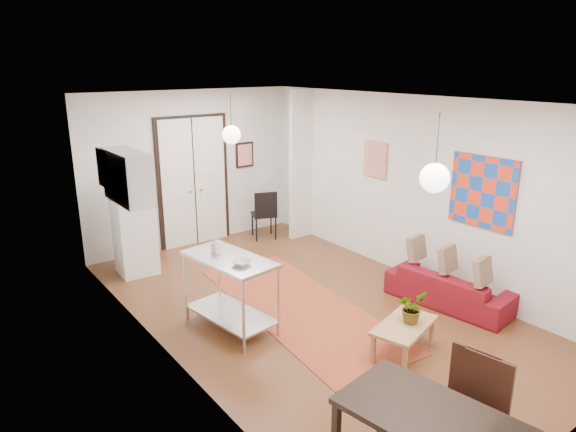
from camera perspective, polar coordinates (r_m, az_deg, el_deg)
floor at (r=7.46m, az=2.22°, el=-10.12°), size 7.00×7.00×0.00m
ceiling at (r=6.68m, az=2.50°, el=12.69°), size 4.20×7.00×0.02m
wall_back at (r=9.82m, az=-10.62°, el=5.17°), size 4.20×0.02×2.90m
wall_front at (r=4.91m, az=29.25°, el=-8.54°), size 4.20×0.02×2.90m
wall_left at (r=5.90m, az=-13.76°, el=-2.73°), size 0.02×7.00×2.90m
wall_right at (r=8.37m, az=13.63°, el=3.00°), size 0.02×7.00×2.90m
double_doors at (r=9.84m, az=-10.42°, el=3.70°), size 1.44×0.06×2.50m
stub_partition at (r=9.99m, az=1.44°, el=5.65°), size 0.50×0.10×2.90m
wall_cabinet at (r=7.20m, az=-17.43°, el=4.19°), size 0.35×1.00×0.70m
painting_popart at (r=7.59m, az=20.81°, el=2.54°), size 0.05×1.00×1.00m
painting_abstract at (r=8.80m, az=9.69°, el=6.22°), size 0.05×0.50×0.60m
poster_back at (r=10.32m, az=-4.82°, el=6.79°), size 0.40×0.03×0.50m
print_left at (r=7.61m, az=-19.80°, el=5.00°), size 0.03×0.44×0.54m
pendant_back at (r=8.39m, az=-6.30°, el=8.97°), size 0.30×0.30×0.80m
pendant_front at (r=5.38m, az=15.98°, el=4.10°), size 0.30×0.30×0.80m
kilim_rug at (r=7.48m, az=1.11°, el=-10.00°), size 1.81×3.94×0.01m
sofa at (r=7.79m, az=17.47°, el=-7.61°), size 0.93×1.85×0.52m
coffee_table at (r=6.38m, az=12.79°, el=-12.04°), size 0.99×0.72×0.39m
potted_plant at (r=6.34m, az=13.54°, el=-9.81°), size 0.38×0.42×0.38m
kitchen_counter at (r=6.70m, az=-6.47°, el=-7.28°), size 0.82×1.37×0.99m
bowl at (r=6.32m, az=-5.20°, el=-5.17°), size 0.29×0.29×0.06m
soap_bottle at (r=6.72m, az=-8.04°, el=-3.24°), size 0.12×0.12×0.21m
fridge at (r=8.71m, az=-16.76°, el=-0.93°), size 0.62×0.62×1.67m
dining_table at (r=4.42m, az=15.55°, el=-21.30°), size 1.02×1.51×0.77m
dining_chair_near at (r=5.01m, az=17.79°, el=-18.38°), size 0.52×0.68×0.95m
dining_chair_far at (r=4.95m, az=19.07°, el=-18.97°), size 0.52×0.68×0.95m
black_side_chair at (r=10.21m, az=-3.02°, el=0.80°), size 0.58×0.59×0.98m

